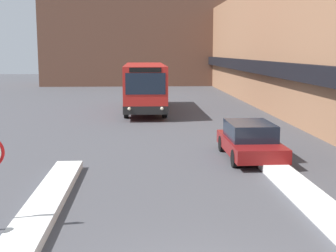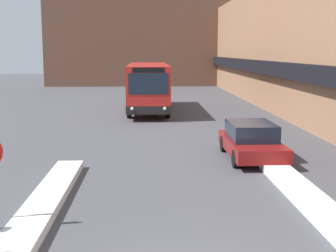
% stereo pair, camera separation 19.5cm
% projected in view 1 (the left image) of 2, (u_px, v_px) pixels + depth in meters
% --- Properties ---
extents(building_row_right, '(5.50, 60.00, 9.12)m').
position_uv_depth(building_row_right, '(304.00, 45.00, 31.50)').
color(building_row_right, '#996B4C').
rests_on(building_row_right, ground_plane).
extents(building_backdrop_far, '(26.00, 8.00, 15.73)m').
position_uv_depth(building_backdrop_far, '(149.00, 21.00, 58.33)').
color(building_backdrop_far, brown).
rests_on(building_backdrop_far, ground_plane).
extents(snow_bank_left, '(0.90, 13.15, 0.26)m').
position_uv_depth(snow_bank_left, '(25.00, 236.00, 10.30)').
color(snow_bank_left, silver).
rests_on(snow_bank_left, ground_plane).
extents(city_bus, '(2.69, 10.78, 3.26)m').
position_uv_depth(city_bus, '(145.00, 86.00, 32.40)').
color(city_bus, red).
rests_on(city_bus, ground_plane).
extents(parked_car_front, '(1.94, 4.45, 1.41)m').
position_uv_depth(parked_car_front, '(250.00, 140.00, 18.22)').
color(parked_car_front, maroon).
rests_on(parked_car_front, ground_plane).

